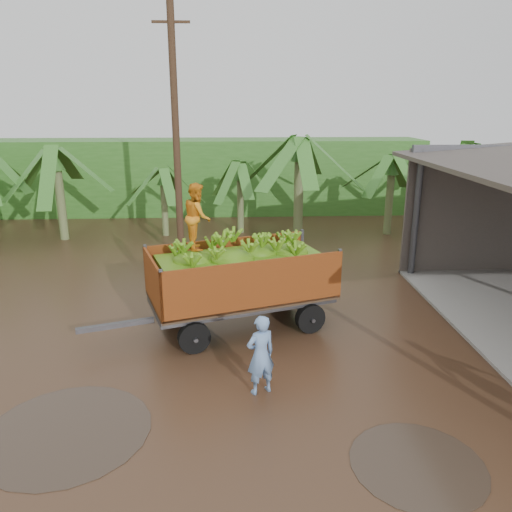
# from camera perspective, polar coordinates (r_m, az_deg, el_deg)

# --- Properties ---
(ground) EXTENTS (100.00, 100.00, 0.00)m
(ground) POSITION_cam_1_polar(r_m,az_deg,el_deg) (10.67, -0.17, -12.73)
(ground) COLOR black
(ground) RESTS_ON ground
(hedge_north) EXTENTS (22.00, 3.00, 3.60)m
(hedge_north) POSITION_cam_1_polar(r_m,az_deg,el_deg) (25.55, -6.35, 9.07)
(hedge_north) COLOR #2D661E
(hedge_north) RESTS_ON ground
(banana_trailer) EXTENTS (6.05, 3.34, 3.56)m
(banana_trailer) POSITION_cam_1_polar(r_m,az_deg,el_deg) (12.02, -1.83, -2.31)
(banana_trailer) COLOR #AB4C18
(banana_trailer) RESTS_ON ground
(man_blue) EXTENTS (0.68, 0.59, 1.58)m
(man_blue) POSITION_cam_1_polar(r_m,az_deg,el_deg) (9.52, 0.53, -11.23)
(man_blue) COLOR #6D92C7
(man_blue) RESTS_ON ground
(utility_pole) EXTENTS (1.20, 0.24, 8.37)m
(utility_pole) POSITION_cam_1_polar(r_m,az_deg,el_deg) (17.29, -9.12, 13.33)
(utility_pole) COLOR #47301E
(utility_pole) RESTS_ON ground
(banana_plants) EXTENTS (25.15, 20.39, 4.30)m
(banana_plants) POSITION_cam_1_polar(r_m,az_deg,el_deg) (17.52, -17.73, 4.87)
(banana_plants) COLOR #2D661E
(banana_plants) RESTS_ON ground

